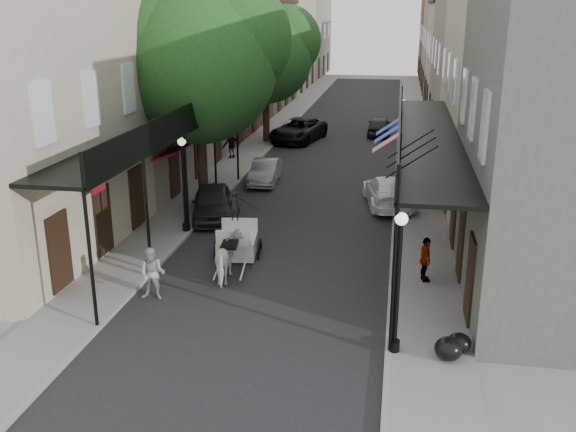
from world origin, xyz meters
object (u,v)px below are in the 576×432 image
at_px(tree_near, 208,57).
at_px(horse, 230,257).
at_px(lamppost_right_far, 402,133).
at_px(car_right_far, 379,126).
at_px(tree_far, 272,51).
at_px(car_left_near, 213,202).
at_px(car_right_near, 388,191).
at_px(lamppost_left, 184,183).
at_px(car_left_far, 299,130).
at_px(pedestrian_sidewalk_left, 231,143).
at_px(lamppost_right_near, 398,281).
at_px(carriage, 238,226).
at_px(car_left_mid, 265,172).
at_px(pedestrian_sidewalk_right, 425,260).
at_px(pedestrian_walking, 152,274).

height_order(tree_near, horse, tree_near).
distance_m(lamppost_right_far, car_right_far, 10.05).
height_order(tree_near, tree_far, tree_near).
height_order(lamppost_right_far, car_left_near, lamppost_right_far).
distance_m(car_left_near, car_right_near, 7.81).
relative_size(lamppost_left, car_left_far, 0.68).
bearing_deg(tree_far, car_right_near, -59.07).
height_order(tree_near, car_left_far, tree_near).
xyz_separation_m(pedestrian_sidewalk_left, car_left_near, (2.01, -10.74, -0.30)).
relative_size(lamppost_right_near, car_right_near, 0.80).
bearing_deg(tree_far, lamppost_right_far, -36.51).
bearing_deg(car_right_near, tree_near, -3.17).
distance_m(horse, car_left_near, 6.53).
xyz_separation_m(tree_far, horse, (2.99, -22.22, -5.06)).
bearing_deg(tree_near, lamppost_right_near, -55.73).
bearing_deg(pedestrian_sidewalk_left, lamppost_right_far, 133.87).
distance_m(tree_near, tree_far, 14.02).
height_order(carriage, car_right_near, carriage).
bearing_deg(lamppost_right_near, car_left_mid, 112.72).
height_order(lamppost_right_near, car_left_mid, lamppost_right_near).
xyz_separation_m(tree_near, car_left_near, (0.60, -2.13, -5.79)).
bearing_deg(car_left_near, pedestrian_sidewalk_right, -47.36).
distance_m(tree_near, car_left_near, 6.20).
xyz_separation_m(pedestrian_sidewalk_left, car_left_far, (3.01, 6.07, -0.24)).
xyz_separation_m(horse, carriage, (-0.31, 2.40, 0.23)).
bearing_deg(pedestrian_walking, pedestrian_sidewalk_left, 94.87).
bearing_deg(car_left_far, lamppost_right_far, -33.42).
relative_size(lamppost_right_near, car_left_mid, 1.03).
xyz_separation_m(tree_near, lamppost_right_near, (8.30, -12.18, -4.44)).
bearing_deg(pedestrian_walking, pedestrian_sidewalk_right, 14.35).
distance_m(lamppost_right_near, lamppost_right_far, 20.00).
xyz_separation_m(horse, pedestrian_sidewalk_right, (6.24, 0.67, 0.08)).
xyz_separation_m(lamppost_right_near, pedestrian_sidewalk_right, (0.88, 4.62, -1.19)).
xyz_separation_m(horse, car_right_near, (4.86, 9.13, -0.10)).
bearing_deg(horse, tree_near, -77.64).
bearing_deg(tree_far, lamppost_left, -89.54).
bearing_deg(car_left_far, lamppost_right_near, -63.72).
xyz_separation_m(tree_far, car_left_mid, (1.65, -10.18, -5.24)).
height_order(tree_far, car_right_near, tree_far).
bearing_deg(lamppost_left, lamppost_right_far, 55.65).
height_order(horse, car_right_far, horse).
distance_m(carriage, pedestrian_sidewalk_left, 15.00).
bearing_deg(pedestrian_sidewalk_left, lamppost_right_near, 73.59).
height_order(lamppost_right_far, car_left_far, lamppost_right_far).
relative_size(car_left_near, car_left_far, 0.75).
distance_m(car_right_near, car_right_far, 16.79).
bearing_deg(pedestrian_walking, car_left_near, 90.49).
bearing_deg(lamppost_right_far, pedestrian_walking, -112.16).
bearing_deg(carriage, pedestrian_sidewalk_right, -22.14).
distance_m(tree_near, car_left_mid, 7.21).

